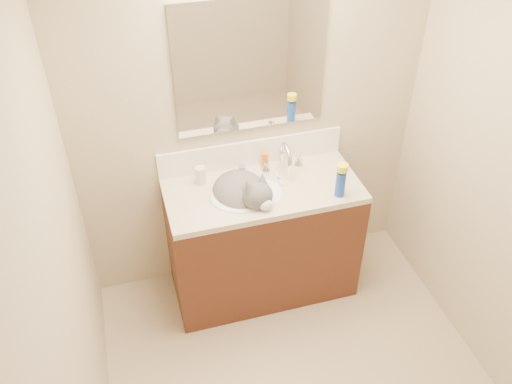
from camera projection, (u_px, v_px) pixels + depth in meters
room_shell at (334, 207)px, 2.18m from camera, size 2.24×2.54×2.52m
vanity_cabinet at (263, 242)px, 3.58m from camera, size 1.20×0.55×0.82m
counter_slab at (263, 191)px, 3.32m from camera, size 1.20×0.55×0.04m
basin at (246, 203)px, 3.30m from camera, size 0.45×0.36×0.14m
faucet at (284, 160)px, 3.39m from camera, size 0.28×0.20×0.21m
cat at (243, 194)px, 3.28m from camera, size 0.48×0.52×0.35m
backsplash at (251, 153)px, 3.45m from camera, size 1.20×0.02×0.18m
mirror at (251, 67)px, 3.08m from camera, size 0.90×0.02×0.80m
pill_bottle at (201, 175)px, 3.31m from camera, size 0.08×0.08×0.11m
pill_label at (201, 177)px, 3.32m from camera, size 0.07×0.07×0.04m
silver_jar at (242, 170)px, 3.41m from camera, size 0.05×0.05×0.05m
amber_bottle at (265, 160)px, 3.45m from camera, size 0.05×0.05×0.11m
toothbrush at (279, 179)px, 3.37m from camera, size 0.02×0.14×0.01m
toothbrush_head at (279, 179)px, 3.37m from camera, size 0.02×0.03×0.01m
spray_can at (340, 184)px, 3.20m from camera, size 0.06×0.06×0.16m
spray_cap at (342, 168)px, 3.13m from camera, size 0.07×0.07×0.04m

